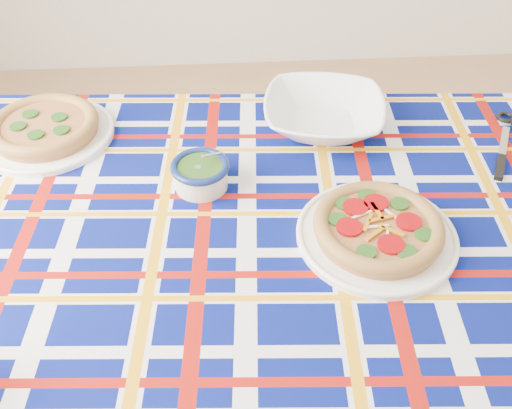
{
  "coord_description": "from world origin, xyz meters",
  "views": [
    {
      "loc": [
        -0.6,
        -0.93,
        1.55
      ],
      "look_at": [
        -0.54,
        -0.08,
        0.79
      ],
      "focal_mm": 40.0,
      "sensor_mm": 36.0,
      "label": 1
    }
  ],
  "objects_px": {
    "dining_table": "(289,260)",
    "serving_bowl": "(324,114)",
    "main_focaccia_plate": "(378,227)",
    "pesto_bowl": "(200,172)"
  },
  "relations": [
    {
      "from": "pesto_bowl",
      "to": "dining_table",
      "type": "bearing_deg",
      "value": -41.41
    },
    {
      "from": "main_focaccia_plate",
      "to": "pesto_bowl",
      "type": "xyz_separation_m",
      "value": [
        -0.34,
        0.18,
        0.01
      ]
    },
    {
      "from": "pesto_bowl",
      "to": "serving_bowl",
      "type": "bearing_deg",
      "value": 35.07
    },
    {
      "from": "pesto_bowl",
      "to": "serving_bowl",
      "type": "relative_size",
      "value": 0.43
    },
    {
      "from": "dining_table",
      "to": "main_focaccia_plate",
      "type": "relative_size",
      "value": 5.3
    },
    {
      "from": "main_focaccia_plate",
      "to": "serving_bowl",
      "type": "xyz_separation_m",
      "value": [
        -0.04,
        0.39,
        0.0
      ]
    },
    {
      "from": "dining_table",
      "to": "serving_bowl",
      "type": "distance_m",
      "value": 0.4
    },
    {
      "from": "pesto_bowl",
      "to": "main_focaccia_plate",
      "type": "bearing_deg",
      "value": -28.38
    },
    {
      "from": "dining_table",
      "to": "main_focaccia_plate",
      "type": "bearing_deg",
      "value": -6.19
    },
    {
      "from": "main_focaccia_plate",
      "to": "pesto_bowl",
      "type": "relative_size",
      "value": 2.57
    }
  ]
}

